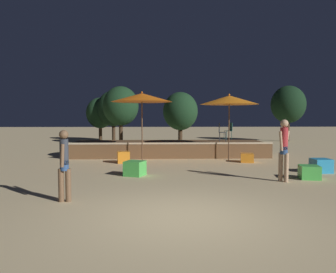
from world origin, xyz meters
name	(u,v)px	position (x,y,z in m)	size (l,w,h in m)	color
ground_plane	(183,217)	(0.00, 0.00, 0.00)	(120.00, 120.00, 0.00)	#D1B784
wooden_deck	(169,149)	(0.14, 10.43, 0.35)	(9.74, 3.04, 0.77)	brown
patio_umbrella_0	(142,98)	(-1.15, 8.36, 2.84)	(2.72, 2.72, 3.11)	brown
patio_umbrella_1	(229,100)	(2.81, 8.51, 2.74)	(2.65, 2.65, 3.03)	brown
cube_seat_0	(123,157)	(-1.93, 7.69, 0.25)	(0.59, 0.59, 0.50)	orange
cube_seat_1	(247,158)	(3.44, 7.70, 0.19)	(0.66, 0.66, 0.39)	orange
cube_seat_2	(309,172)	(4.35, 3.80, 0.22)	(0.69, 0.69, 0.43)	#4CC651
cube_seat_3	(135,168)	(-1.24, 4.60, 0.25)	(0.78, 0.78, 0.49)	#4CC651
cube_seat_4	(321,166)	(5.33, 4.98, 0.25)	(0.62, 0.62, 0.49)	#2D9EDB
person_0	(284,147)	(3.35, 3.40, 1.06)	(0.49, 0.45, 1.89)	tan
person_1	(64,163)	(-2.65, 1.25, 0.89)	(0.29, 0.53, 1.67)	brown
bistro_chair_0	(229,129)	(3.43, 11.15, 1.32)	(0.42, 0.41, 0.90)	#1E4C47
bistro_chair_1	(221,130)	(2.65, 9.56, 1.32)	(0.42, 0.42, 0.90)	#2D3338
frisbee_disc	(128,174)	(-1.48, 4.91, 0.02)	(0.28, 0.28, 0.03)	#33B2D8
background_tree_0	(121,106)	(-3.08, 17.58, 2.76)	(2.59, 2.59, 4.20)	#3D2B1C
background_tree_1	(180,111)	(1.08, 15.14, 2.35)	(2.28, 2.28, 3.61)	#3D2B1C
background_tree_2	(288,105)	(10.24, 19.99, 2.99)	(2.76, 2.76, 4.52)	#3D2B1C
background_tree_3	(113,109)	(-4.04, 20.96, 2.67)	(2.67, 2.67, 4.15)	#3D2B1C
background_tree_4	(100,113)	(-5.27, 21.72, 2.31)	(2.36, 2.36, 3.62)	#3D2B1C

